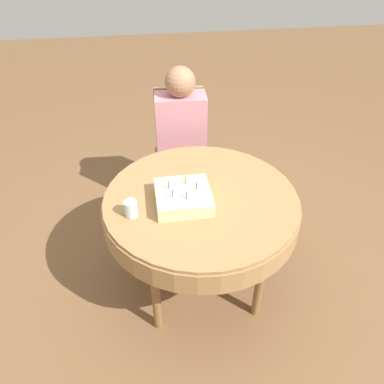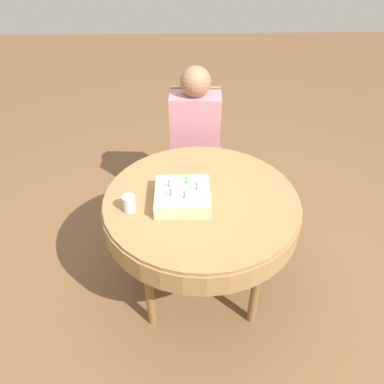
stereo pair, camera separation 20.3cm
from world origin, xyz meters
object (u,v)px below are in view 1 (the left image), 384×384
at_px(person, 181,131).
at_px(drinking_glass, 131,209).
at_px(birthday_cake, 183,197).
at_px(chair, 181,148).

relative_size(person, drinking_glass, 12.73).
distance_m(person, drinking_glass, 0.97).
bearing_deg(person, birthday_cake, -93.25).
bearing_deg(chair, birthday_cake, -92.91).
bearing_deg(person, chair, 90.00).
distance_m(chair, birthday_cake, 0.96).
height_order(chair, birthday_cake, chair).
relative_size(chair, drinking_glass, 10.37).
xyz_separation_m(person, birthday_cake, (-0.10, -0.83, 0.05)).
height_order(person, drinking_glass, person).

